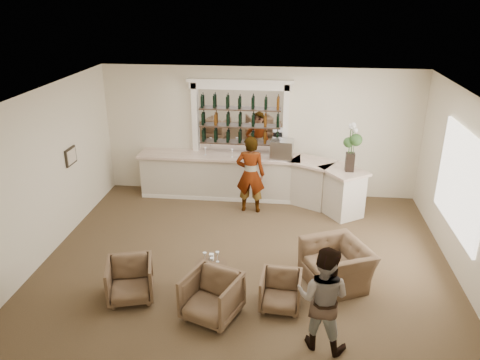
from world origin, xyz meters
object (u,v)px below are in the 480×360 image
(cocktail_table, at_px, (212,276))
(armchair_left, at_px, (130,280))
(guest, at_px, (323,298))
(flower_vase, at_px, (352,144))
(bar_counter, at_px, (251,179))
(armchair_right, at_px, (281,291))
(espresso_machine, at_px, (282,149))
(armchair_center, at_px, (212,296))
(sommelier, at_px, (250,174))
(armchair_far, at_px, (337,265))

(cocktail_table, distance_m, armchair_left, 1.43)
(guest, bearing_deg, flower_vase, -82.35)
(bar_counter, distance_m, armchair_right, 4.44)
(cocktail_table, xyz_separation_m, espresso_machine, (1.11, 3.96, 1.13))
(armchair_center, bearing_deg, guest, 6.10)
(flower_vase, bearing_deg, espresso_machine, 156.35)
(cocktail_table, bearing_deg, armchair_right, -18.12)
(armchair_right, bearing_deg, armchair_left, -175.74)
(armchair_right, relative_size, espresso_machine, 1.29)
(sommelier, relative_size, armchair_center, 2.23)
(sommelier, height_order, armchair_center, sommelier)
(cocktail_table, xyz_separation_m, armchair_right, (1.25, -0.41, 0.06))
(flower_vase, bearing_deg, armchair_center, -122.17)
(armchair_center, xyz_separation_m, armchair_right, (1.12, 0.37, -0.07))
(cocktail_table, relative_size, espresso_machine, 1.07)
(armchair_far, bearing_deg, armchair_left, -101.67)
(armchair_far, bearing_deg, guest, -37.42)
(sommelier, xyz_separation_m, guest, (1.48, -4.53, -0.11))
(sommelier, xyz_separation_m, espresso_machine, (0.71, 0.68, 0.43))
(bar_counter, bearing_deg, armchair_left, -111.39)
(guest, bearing_deg, espresso_machine, -63.83)
(bar_counter, xyz_separation_m, armchair_far, (1.88, -3.51, -0.19))
(bar_counter, bearing_deg, sommelier, -86.99)
(armchair_right, height_order, armchair_far, armchair_far)
(guest, distance_m, armchair_right, 1.17)
(bar_counter, bearing_deg, cocktail_table, -95.23)
(armchair_center, distance_m, armchair_right, 1.18)
(flower_vase, bearing_deg, sommelier, 179.79)
(armchair_far, relative_size, espresso_machine, 2.19)
(sommelier, height_order, armchair_far, sommelier)
(armchair_right, xyz_separation_m, flower_vase, (1.43, 3.68, 1.47))
(bar_counter, distance_m, sommelier, 0.75)
(sommelier, xyz_separation_m, armchair_center, (-0.26, -4.06, -0.56))
(armchair_center, height_order, espresso_machine, espresso_machine)
(guest, distance_m, espresso_machine, 5.29)
(sommelier, relative_size, guest, 1.13)
(armchair_far, bearing_deg, bar_counter, -177.02)
(armchair_far, distance_m, espresso_machine, 3.84)
(sommelier, xyz_separation_m, armchair_far, (1.84, -2.85, -0.57))
(guest, xyz_separation_m, espresso_machine, (-0.77, 5.21, 0.54))
(armchair_left, relative_size, espresso_machine, 1.47)
(bar_counter, height_order, armchair_center, bar_counter)
(cocktail_table, bearing_deg, armchair_far, 10.67)
(armchair_left, relative_size, armchair_center, 0.93)
(espresso_machine, bearing_deg, armchair_right, -82.92)
(armchair_right, bearing_deg, armchair_center, -158.10)
(armchair_left, distance_m, armchair_right, 2.61)
(sommelier, relative_size, armchair_right, 2.74)
(armchair_center, bearing_deg, bar_counter, 108.53)
(bar_counter, xyz_separation_m, armchair_right, (0.89, -4.34, -0.26))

